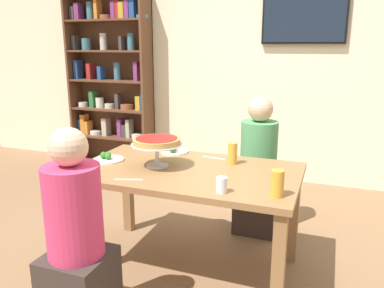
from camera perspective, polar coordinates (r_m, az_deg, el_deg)
name	(u,v)px	position (r m, az deg, el deg)	size (l,w,h in m)	color
ground_plane	(187,267)	(2.90, -0.73, -17.78)	(12.00, 12.00, 0.00)	#846042
rear_partition	(256,59)	(4.58, 9.52, 12.38)	(8.00, 0.12, 2.80)	beige
dining_table	(187,183)	(2.61, -0.78, -5.77)	(1.49, 0.87, 0.74)	olive
bookshelf	(111,78)	(5.10, -11.92, 9.49)	(1.11, 0.30, 2.21)	brown
television	(304,19)	(4.42, 16.28, 17.38)	(0.87, 0.05, 0.51)	black
diner_near_left	(77,247)	(2.23, -16.75, -14.44)	(0.34, 0.34, 1.15)	#382D28
diner_far_right	(258,175)	(3.27, 9.71, -4.62)	(0.34, 0.34, 1.15)	#382D28
deep_dish_pizza_stand	(157,143)	(2.60, -5.26, 0.13)	(0.35, 0.35, 0.20)	silver
salad_plate_near_diner	(81,171)	(2.59, -16.15, -3.82)	(0.22, 0.22, 0.07)	white
salad_plate_far_diner	(174,150)	(2.97, -2.69, -0.94)	(0.21, 0.21, 0.07)	white
salad_plate_spare	(108,158)	(2.83, -12.35, -2.09)	(0.21, 0.21, 0.06)	white
beer_glass_amber_tall	(233,153)	(2.69, 6.04, -1.39)	(0.07, 0.07, 0.15)	gold
beer_glass_amber_short	(277,183)	(2.15, 12.53, -5.72)	(0.07, 0.07, 0.15)	gold
water_glass_clear_near	(222,185)	(2.17, 4.42, -6.08)	(0.06, 0.06, 0.09)	white
cutlery_fork_near	(214,158)	(2.83, 3.28, -2.07)	(0.18, 0.02, 0.01)	silver
cutlery_knife_near	(128,180)	(2.41, -9.40, -5.22)	(0.18, 0.02, 0.01)	silver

